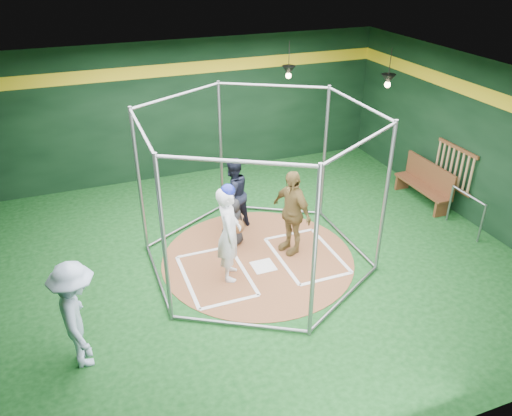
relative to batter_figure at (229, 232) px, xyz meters
name	(u,v)px	position (x,y,z in m)	size (l,w,h in m)	color
room_shell	(258,179)	(0.69, 0.35, 0.79)	(10.10, 9.10, 3.53)	#0C3912
clay_disc	(258,258)	(0.69, 0.35, -0.95)	(3.80, 3.80, 0.01)	brown
home_plate	(263,266)	(0.69, 0.05, -0.94)	(0.43, 0.43, 0.01)	white
batter_box_left	(216,275)	(-0.26, 0.10, -0.94)	(1.17, 1.77, 0.01)	white
batter_box_right	(306,255)	(1.64, 0.10, -0.94)	(1.17, 1.77, 0.01)	white
batting_cage	(258,191)	(0.69, 0.35, 0.54)	(4.05, 4.67, 3.00)	gray
bat_rack	(454,167)	(5.62, 0.75, 0.09)	(0.07, 1.25, 0.98)	brown
pendant_lamp_near	(289,71)	(2.89, 3.95, 1.78)	(0.34, 0.34, 0.90)	black
pendant_lamp_far	(388,79)	(4.69, 2.35, 1.78)	(0.34, 0.34, 0.90)	black
batter_figure	(229,232)	(0.00, 0.00, 0.00)	(0.63, 0.77, 1.91)	white
visitor_leopard	(291,212)	(1.42, 0.41, -0.07)	(1.03, 0.43, 1.75)	#A08444
catcher_figure	(234,222)	(0.43, 1.02, -0.43)	(0.58, 0.63, 1.03)	black
umpire	(233,194)	(0.64, 1.69, -0.14)	(0.79, 0.61, 1.62)	black
bystander_blue	(78,315)	(-2.70, -1.25, -0.09)	(1.12, 0.65, 1.74)	#A6BDDB
dugout_bench	(426,182)	(5.32, 1.22, -0.45)	(0.40, 1.70, 0.99)	brown
steel_railing	(467,207)	(5.24, -0.23, -0.37)	(0.05, 1.02, 0.88)	gray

